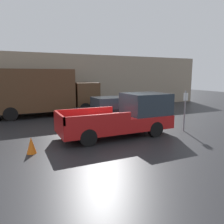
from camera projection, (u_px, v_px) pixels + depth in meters
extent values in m
plane|color=#232326|center=(118.00, 134.00, 11.07)|extent=(60.00, 60.00, 0.00)
cube|color=gray|center=(70.00, 82.00, 19.13)|extent=(28.00, 0.15, 4.79)
cube|color=red|center=(115.00, 123.00, 10.66)|extent=(5.54, 2.06, 0.64)
cube|color=#28333D|center=(145.00, 104.00, 11.23)|extent=(2.10, 1.93, 1.07)
cube|color=red|center=(85.00, 112.00, 10.94)|extent=(3.05, 0.10, 0.35)
cube|color=red|center=(99.00, 119.00, 9.19)|extent=(3.05, 0.10, 0.35)
cube|color=red|center=(59.00, 117.00, 9.45)|extent=(0.10, 2.06, 0.35)
cylinder|color=black|center=(136.00, 122.00, 12.24)|extent=(0.75, 0.26, 0.75)
cylinder|color=black|center=(155.00, 129.00, 10.61)|extent=(0.75, 0.26, 0.75)
cylinder|color=black|center=(76.00, 128.00, 10.81)|extent=(0.75, 0.26, 0.75)
cylinder|color=black|center=(88.00, 137.00, 9.18)|extent=(0.75, 0.26, 0.75)
cube|color=black|center=(110.00, 112.00, 14.35)|extent=(4.26, 1.95, 0.58)
cube|color=#28333D|center=(111.00, 102.00, 14.29)|extent=(2.34, 1.72, 0.69)
cylinder|color=black|center=(121.00, 112.00, 15.72)|extent=(0.67, 0.22, 0.67)
cylinder|color=black|center=(134.00, 116.00, 14.15)|extent=(0.67, 0.22, 0.67)
cylinder|color=black|center=(86.00, 115.00, 14.63)|extent=(0.67, 0.22, 0.67)
cylinder|color=black|center=(96.00, 120.00, 13.05)|extent=(0.67, 0.22, 0.67)
cube|color=#4C331E|center=(85.00, 95.00, 17.34)|extent=(1.79, 2.37, 1.97)
cube|color=#4C331E|center=(28.00, 90.00, 15.54)|extent=(6.20, 2.50, 2.95)
cylinder|color=black|center=(77.00, 105.00, 18.36)|extent=(0.92, 0.30, 0.92)
cylinder|color=black|center=(85.00, 109.00, 16.37)|extent=(0.92, 0.30, 0.92)
cylinder|color=black|center=(10.00, 109.00, 16.25)|extent=(0.92, 0.30, 0.92)
cylinder|color=black|center=(11.00, 114.00, 14.26)|extent=(0.92, 0.30, 0.92)
cylinder|color=gray|center=(185.00, 111.00, 11.59)|extent=(0.07, 0.07, 2.14)
cube|color=silver|center=(186.00, 97.00, 11.45)|extent=(0.30, 0.02, 0.40)
cube|color=red|center=(66.00, 104.00, 18.93)|extent=(0.45, 0.40, 1.01)
cone|color=orange|center=(31.00, 145.00, 8.31)|extent=(0.36, 0.36, 0.64)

